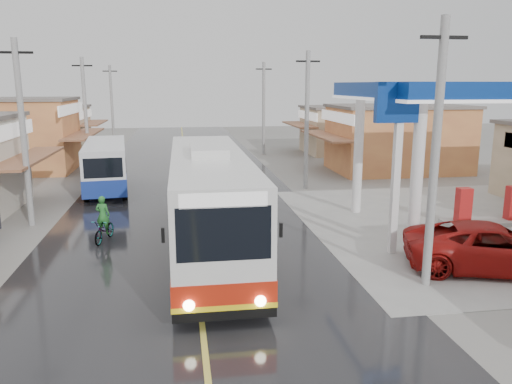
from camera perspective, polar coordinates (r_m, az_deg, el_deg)
ground at (r=14.89m, az=-6.48°, el=-12.11°), size 120.00×120.00×0.00m
road at (r=29.22m, az=-7.76°, el=0.04°), size 12.00×90.00×0.02m
centre_line at (r=29.22m, az=-7.76°, el=0.06°), size 0.15×90.00×0.01m
shopfronts_right at (r=30.49m, az=21.83°, el=-0.25°), size 11.00×44.00×4.80m
utility_poles_left at (r=30.90m, az=-20.88°, el=-0.02°), size 1.60×50.00×8.00m
utility_poles_right at (r=30.15m, az=5.66°, el=0.45°), size 1.60×36.00×8.00m
coach_bus at (r=18.36m, az=-5.38°, el=-1.06°), size 2.99×12.75×3.97m
second_bus at (r=30.59m, az=-16.77°, el=3.01°), size 3.13×8.57×2.78m
jeepney at (r=18.45m, az=25.51°, el=-5.77°), size 6.27×4.26×1.60m
cyclist at (r=20.63m, az=-16.96°, el=-3.78°), size 1.04×1.85×1.89m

